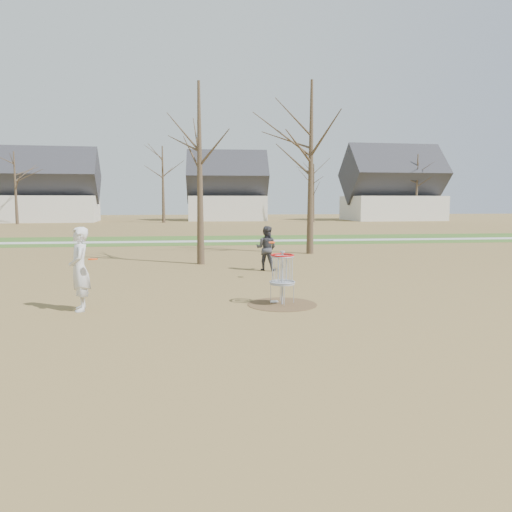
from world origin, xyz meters
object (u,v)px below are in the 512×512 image
(disc_grounded, at_px, (274,301))
(disc_golf_basket, at_px, (282,269))
(player_standing, at_px, (80,269))
(player_throwing, at_px, (266,248))

(disc_grounded, relative_size, disc_golf_basket, 0.16)
(disc_grounded, bearing_deg, disc_golf_basket, -62.16)
(player_standing, relative_size, disc_grounded, 9.28)
(disc_golf_basket, bearing_deg, disc_grounded, 117.84)
(player_standing, xyz_separation_m, player_throwing, (5.47, 6.38, -0.17))
(player_standing, bearing_deg, player_throwing, 126.31)
(disc_grounded, distance_m, disc_golf_basket, 0.96)
(player_throwing, height_order, disc_grounded, player_throwing)
(player_standing, height_order, disc_grounded, player_standing)
(player_standing, height_order, disc_golf_basket, player_standing)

